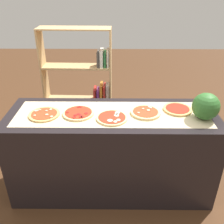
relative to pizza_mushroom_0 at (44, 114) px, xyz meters
name	(u,v)px	position (x,y,z in m)	size (l,w,h in m)	color
ground_plane	(112,184)	(0.64, 0.03, -0.93)	(12.00, 12.00, 0.00)	#4C2D19
counter	(112,152)	(0.64, 0.03, -0.47)	(2.03, 0.69, 0.92)	black
parchment_paper	(112,114)	(0.64, 0.03, -0.01)	(1.83, 0.51, 0.00)	beige
pizza_mushroom_0	(44,114)	(0.00, 0.00, 0.00)	(0.29, 0.29, 0.02)	tan
pizza_pepperoni_1	(78,113)	(0.32, 0.02, 0.00)	(0.30, 0.30, 0.03)	#E5C17F
pizza_mozzarella_2	(112,118)	(0.64, -0.06, 0.00)	(0.29, 0.29, 0.02)	#E5C17F
pizza_mushroom_3	(145,112)	(0.96, 0.04, 0.00)	(0.29, 0.29, 0.03)	#E5C17F
pizza_plain_4	(177,109)	(1.28, 0.11, 0.00)	(0.28, 0.28, 0.02)	tan
watermelon	(206,106)	(1.49, -0.04, 0.11)	(0.25, 0.25, 0.25)	#2D6628
bookshelf	(87,88)	(0.27, 1.19, -0.24)	(0.94, 0.29, 1.51)	tan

